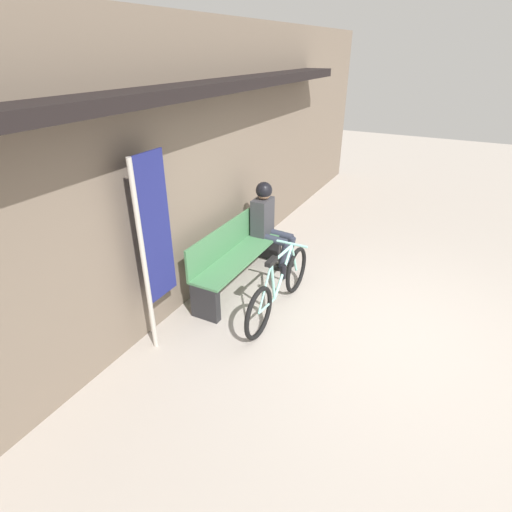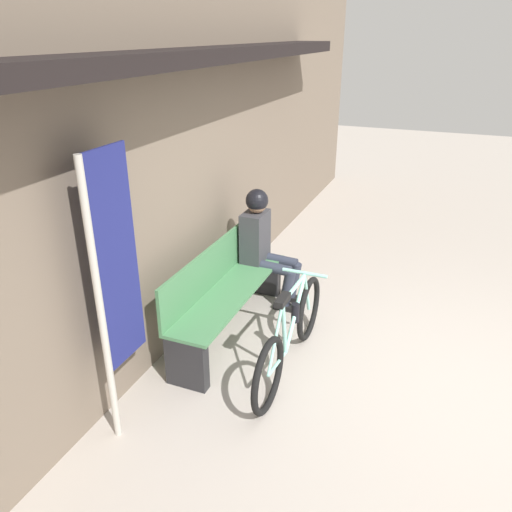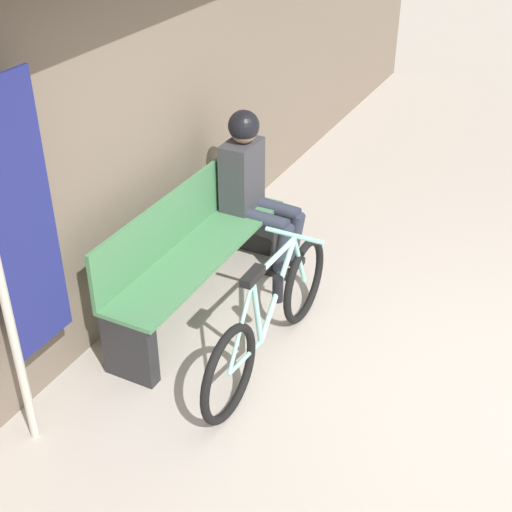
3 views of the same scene
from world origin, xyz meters
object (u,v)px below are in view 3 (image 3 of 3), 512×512
object	(u,v)px
park_bench_near	(193,254)
banner_pole	(18,242)
person_seated	(253,179)
bicycle	(270,319)

from	to	relation	value
park_bench_near	banner_pole	distance (m)	1.59
park_bench_near	person_seated	distance (m)	0.77
person_seated	banner_pole	bearing A→B (deg)	173.03
person_seated	banner_pole	world-z (taller)	banner_pole
bicycle	banner_pole	bearing A→B (deg)	138.92
person_seated	banner_pole	size ratio (longest dim) A/B	0.61
park_bench_near	person_seated	bearing A→B (deg)	-8.65
bicycle	person_seated	distance (m)	1.28
person_seated	park_bench_near	bearing A→B (deg)	171.35
park_bench_near	banner_pole	size ratio (longest dim) A/B	0.89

